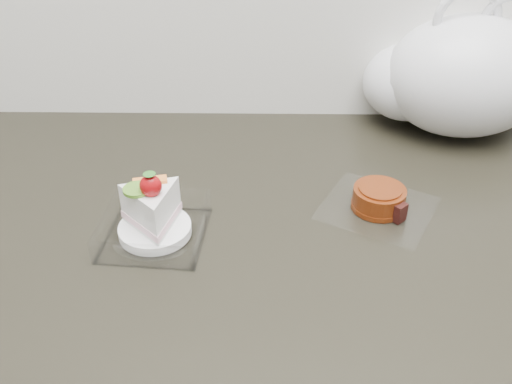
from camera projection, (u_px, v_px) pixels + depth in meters
name	position (u px, v px, depth m)	size (l,w,h in m)	color
cake_tray	(154.00, 219.00, 0.74)	(0.14, 0.14, 0.10)	white
mooncake_wrap	(379.00, 200.00, 0.80)	(0.19, 0.19, 0.03)	white
plastic_bag	(455.00, 76.00, 0.95)	(0.32, 0.23, 0.25)	silver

